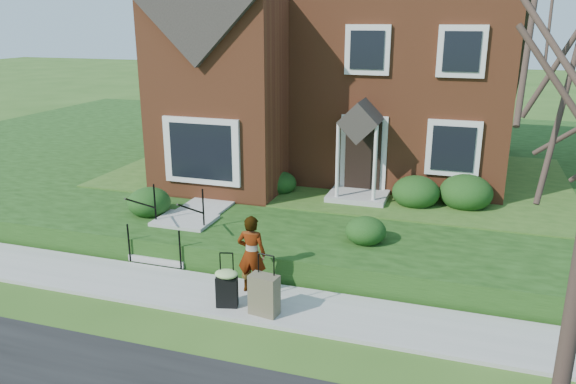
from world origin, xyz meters
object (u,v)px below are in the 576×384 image
at_px(front_steps, 176,233).
at_px(woman, 252,254).
at_px(suitcase_black, 227,286).
at_px(suitcase_olive, 264,295).

bearing_deg(front_steps, woman, -30.43).
height_order(suitcase_black, suitcase_olive, suitcase_olive).
height_order(woman, suitcase_black, woman).
distance_m(woman, suitcase_olive, 1.05).
height_order(front_steps, suitcase_black, front_steps).
bearing_deg(suitcase_olive, suitcase_black, -175.56).
bearing_deg(woman, suitcase_black, 69.72).
distance_m(front_steps, suitcase_black, 3.23).
height_order(woman, suitcase_olive, woman).
xyz_separation_m(suitcase_black, suitcase_olive, (0.78, -0.06, -0.03)).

